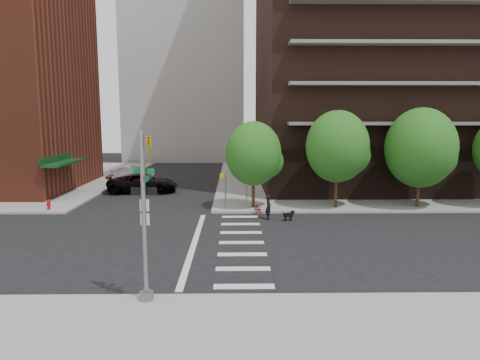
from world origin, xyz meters
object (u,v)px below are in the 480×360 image
at_px(fire_hydrant, 49,204).
at_px(parked_car_maroon, 139,183).
at_px(scooter, 258,209).
at_px(dog_walker, 268,207).
at_px(parked_car_silver, 133,173).
at_px(traffic_signal, 145,230).
at_px(parked_car_black, 143,183).

relative_size(fire_hydrant, parked_car_maroon, 0.14).
xyz_separation_m(fire_hydrant, scooter, (14.74, -1.30, -0.10)).
bearing_deg(fire_hydrant, dog_walker, -9.36).
bearing_deg(parked_car_silver, traffic_signal, -164.75).
height_order(fire_hydrant, scooter, scooter).
height_order(parked_car_black, dog_walker, parked_car_black).
bearing_deg(scooter, parked_car_black, 126.58).
bearing_deg(fire_hydrant, parked_car_maroon, 60.64).
xyz_separation_m(parked_car_maroon, parked_car_silver, (-2.25, 7.62, -0.04)).
bearing_deg(traffic_signal, fire_hydrant, 123.26).
height_order(traffic_signal, parked_car_maroon, traffic_signal).
relative_size(fire_hydrant, parked_car_black, 0.12).
bearing_deg(parked_car_black, dog_walker, -138.04).
bearing_deg(parked_car_maroon, dog_walker, -139.47).
height_order(traffic_signal, parked_car_silver, traffic_signal).
xyz_separation_m(scooter, dog_walker, (0.60, -1.23, 0.37)).
bearing_deg(parked_car_black, parked_car_silver, 15.70).
xyz_separation_m(traffic_signal, dog_walker, (5.31, 12.77, -1.88)).
height_order(parked_car_black, parked_car_maroon, parked_car_black).
distance_m(traffic_signal, fire_hydrant, 18.42).
distance_m(parked_car_silver, dog_walker, 22.43).
relative_size(parked_car_black, dog_walker, 3.73).
height_order(traffic_signal, parked_car_black, traffic_signal).
relative_size(traffic_signal, fire_hydrant, 8.20).
relative_size(parked_car_maroon, dog_walker, 3.32).
bearing_deg(parked_car_black, fire_hydrant, 144.21).
bearing_deg(traffic_signal, parked_car_silver, 104.00).
xyz_separation_m(traffic_signal, parked_car_silver, (-7.73, 31.01, -1.96)).
bearing_deg(parked_car_silver, fire_hydrant, 172.93).
xyz_separation_m(fire_hydrant, dog_walker, (15.34, -2.53, 0.26)).
xyz_separation_m(parked_car_silver, dog_walker, (13.04, -18.25, 0.07)).
bearing_deg(traffic_signal, parked_car_maroon, 103.18).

